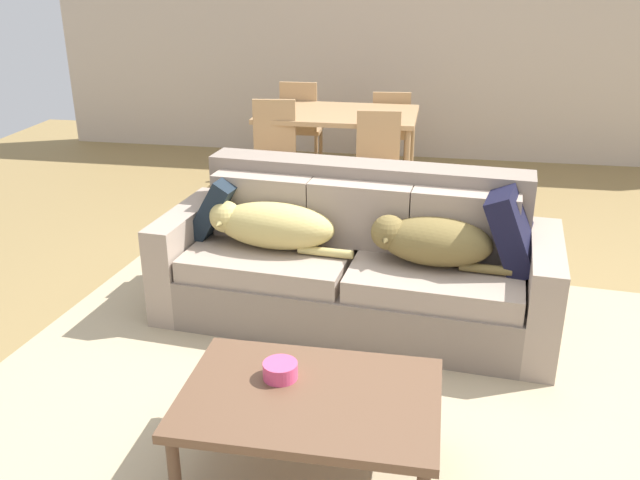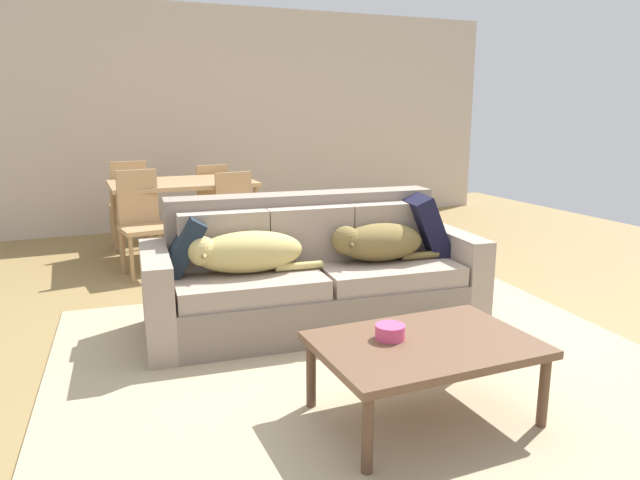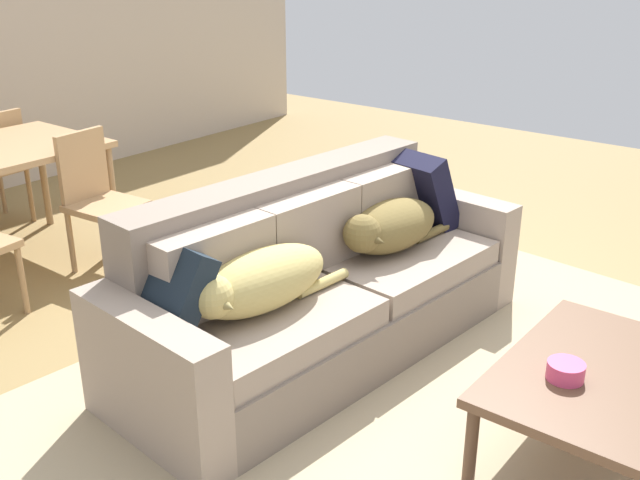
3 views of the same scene
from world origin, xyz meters
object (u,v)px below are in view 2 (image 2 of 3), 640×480
Objects in this scene: throw_pillow_by_right_arm at (423,225)px; dining_chair_far_left at (129,200)px; dining_chair_far_right at (210,198)px; dog_on_right_cushion at (376,242)px; dining_chair_near_right at (238,215)px; dining_table at (182,188)px; throw_pillow_by_left_arm at (183,245)px; dog_on_left_cushion at (245,252)px; bowl_on_coffee_table at (390,332)px; couch at (313,276)px; dining_chair_near_left at (142,219)px; coffee_table at (425,349)px.

dining_chair_far_left is (-1.81, 2.91, -0.12)m from throw_pillow_by_right_arm.
dog_on_right_cushion is at bearing 92.75° from dining_chair_far_right.
dining_chair_near_right is at bearing 117.65° from throw_pillow_by_right_arm.
dining_table is 1.61× the size of dining_chair_far_right.
dog_on_right_cushion is 1.32m from throw_pillow_by_left_arm.
dog_on_right_cushion is 0.88× the size of dining_chair_near_right.
dog_on_left_cushion is 1.01× the size of dining_chair_far_right.
dog_on_left_cushion is 2.97m from dining_chair_far_left.
dining_chair_far_left is at bearing 103.54° from dog_on_left_cushion.
dining_chair_near_right reaches higher than throw_pillow_by_right_arm.
throw_pillow_by_right_arm is at bearing 18.30° from dog_on_right_cushion.
dog_on_left_cushion is 1.33m from bowl_on_coffee_table.
dining_chair_near_right is at bearing 96.97° from couch.
couch reaches higher than throw_pillow_by_right_arm.
dog_on_right_cushion is 3.12m from dining_chair_far_right.
throw_pillow_by_left_arm is at bearing 177.17° from couch.
dining_chair_near_left reaches higher than dog_on_right_cushion.
dog_on_right_cushion is at bearing -166.94° from throw_pillow_by_right_arm.
dining_chair_far_right is at bearing -177.82° from dining_chair_far_left.
dog_on_left_cushion is at bearing 75.40° from dining_chair_far_right.
dining_chair_near_right is (0.42, -0.57, -0.21)m from dining_table.
bowl_on_coffee_table is at bearing -110.25° from dog_on_right_cushion.
coffee_table is at bearing -103.13° from dog_on_right_cushion.
throw_pillow_by_left_arm is 0.42× the size of dining_chair_far_left.
dining_chair_near_left is at bearing -130.95° from dining_table.
dining_chair_near_left is (-0.79, 3.10, 0.07)m from bowl_on_coffee_table.
bowl_on_coffee_table is at bearing -83.18° from dining_chair_near_left.
dining_chair_near_right reaches higher than throw_pillow_by_left_arm.
dining_chair_far_right reaches higher than dog_on_right_cushion.
dining_chair_near_left is at bearing 46.99° from dining_chair_far_right.
dining_chair_near_right reaches higher than dining_table.
dining_chair_far_right is (0.01, 1.21, -0.01)m from dining_chair_near_right.
dining_chair_far_left is at bearing 102.18° from coffee_table.
dining_chair_near_left is 1.07× the size of dining_chair_near_right.
coffee_table is (-0.01, -1.43, 0.02)m from couch.
couch is 1.35m from bowl_on_coffee_table.
dining_chair_far_left is (0.00, 1.11, 0.01)m from dining_chair_near_left.
coffee_table is at bearing -81.19° from dining_chair_near_left.
couch is 2.94m from dining_chair_far_right.
dog_on_left_cushion reaches higher than bowl_on_coffee_table.
dining_chair_near_left reaches higher than bowl_on_coffee_table.
bowl_on_coffee_table is at bearing -91.06° from couch.
throw_pillow_by_left_arm reaches higher than coffee_table.
coffee_table is at bearing -122.20° from throw_pillow_by_right_arm.
dog_on_left_cushion reaches higher than dog_on_right_cushion.
couch is 1.43m from coffee_table.
bowl_on_coffee_table is 0.10× the size of dining_table.
dining_table is at bearing 127.04° from dining_chair_far_left.
dog_on_right_cushion is 1.96× the size of throw_pillow_by_left_arm.
dining_table is (0.04, 2.37, 0.12)m from dog_on_left_cushion.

